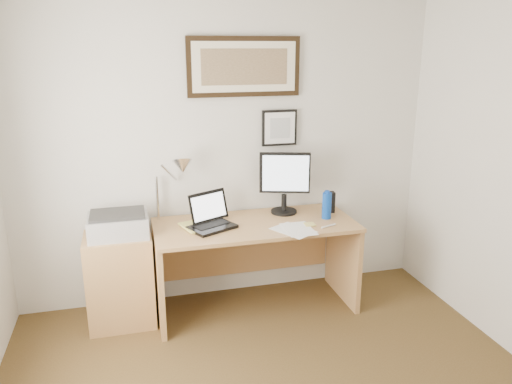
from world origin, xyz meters
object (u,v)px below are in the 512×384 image
object	(u,v)px
book	(184,229)
desk	(253,246)
water_bottle	(327,206)
side_cabinet	(120,280)
laptop	(211,220)
lcd_monitor	(285,180)
printer	(118,224)

from	to	relation	value
book	desk	xyz separation A→B (m)	(0.56, 0.10, -0.25)
book	desk	bearing A→B (deg)	9.85
water_bottle	desk	size ratio (longest dim) A/B	0.14
side_cabinet	laptop	xyz separation A→B (m)	(0.72, -0.04, 0.44)
desk	side_cabinet	bearing A→B (deg)	-178.11
book	lcd_monitor	distance (m)	0.93
laptop	lcd_monitor	size ratio (longest dim) A/B	0.82
side_cabinet	lcd_monitor	bearing A→B (deg)	5.61
water_bottle	desk	bearing A→B (deg)	168.66
book	side_cabinet	bearing A→B (deg)	172.91
lcd_monitor	printer	size ratio (longest dim) A/B	1.18
desk	printer	distance (m)	1.10
laptop	lcd_monitor	world-z (taller)	lcd_monitor
water_bottle	book	distance (m)	1.16
book	printer	xyz separation A→B (m)	(-0.49, 0.07, 0.06)
desk	printer	world-z (taller)	printer
desk	lcd_monitor	xyz separation A→B (m)	(0.30, 0.10, 0.53)
side_cabinet	water_bottle	xyz separation A→B (m)	(1.66, -0.08, 0.49)
desk	water_bottle	bearing A→B (deg)	-11.34
lcd_monitor	printer	world-z (taller)	lcd_monitor
water_bottle	printer	world-z (taller)	water_bottle
side_cabinet	book	bearing A→B (deg)	-7.09
water_bottle	lcd_monitor	xyz separation A→B (m)	(-0.29, 0.22, 0.18)
laptop	lcd_monitor	bearing A→B (deg)	14.59
side_cabinet	water_bottle	distance (m)	1.74
book	lcd_monitor	size ratio (longest dim) A/B	0.50
laptop	side_cabinet	bearing A→B (deg)	177.10
side_cabinet	desk	xyz separation A→B (m)	(1.07, 0.04, 0.15)
book	laptop	xyz separation A→B (m)	(0.21, 0.03, 0.05)
water_bottle	printer	bearing A→B (deg)	176.85
book	printer	bearing A→B (deg)	171.89
water_bottle	laptop	xyz separation A→B (m)	(-0.95, 0.05, -0.05)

